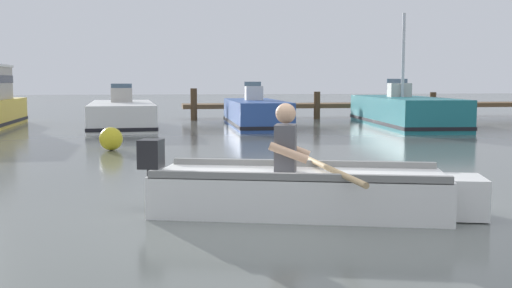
{
  "coord_description": "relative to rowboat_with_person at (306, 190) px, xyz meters",
  "views": [
    {
      "loc": [
        -1.12,
        -6.21,
        1.42
      ],
      "look_at": [
        0.17,
        2.16,
        0.55
      ],
      "focal_mm": 42.87,
      "sensor_mm": 36.0,
      "label": 1
    }
  ],
  "objects": [
    {
      "name": "ground_plane",
      "position": [
        -0.4,
        -0.14,
        -0.25
      ],
      "size": [
        120.0,
        120.0,
        0.0
      ],
      "primitive_type": "plane",
      "color": "slate"
    },
    {
      "name": "rowboat_with_person",
      "position": [
        0.0,
        0.0,
        0.0
      ],
      "size": [
        3.68,
        2.2,
        1.19
      ],
      "color": "white",
      "rests_on": "ground"
    },
    {
      "name": "moored_boat_blue",
      "position": [
        1.35,
        12.46,
        0.14
      ],
      "size": [
        1.63,
        5.1,
        1.41
      ],
      "color": "#2D519E",
      "rests_on": "ground"
    },
    {
      "name": "moored_boat_teal",
      "position": [
        6.03,
        12.02,
        0.19
      ],
      "size": [
        2.53,
        6.67,
        3.55
      ],
      "color": "#1E727A",
      "rests_on": "ground"
    },
    {
      "name": "wooden_dock",
      "position": [
        6.55,
        16.71,
        0.24
      ],
      "size": [
        14.67,
        1.64,
        1.16
      ],
      "color": "brown",
      "rests_on": "ground"
    },
    {
      "name": "moored_boat_white",
      "position": [
        -2.75,
        12.88,
        0.11
      ],
      "size": [
        2.25,
        5.67,
        1.35
      ],
      "color": "white",
      "rests_on": "ground"
    },
    {
      "name": "mooring_buoy",
      "position": [
        -2.58,
        6.48,
        -0.01
      ],
      "size": [
        0.48,
        0.48,
        0.48
      ],
      "primitive_type": "sphere",
      "color": "yellow",
      "rests_on": "ground"
    }
  ]
}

